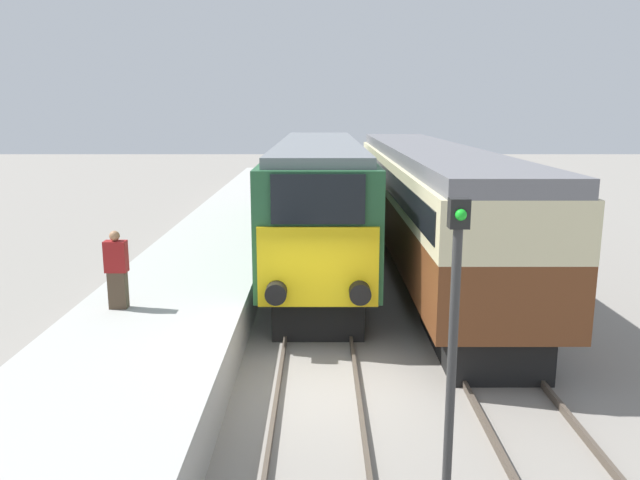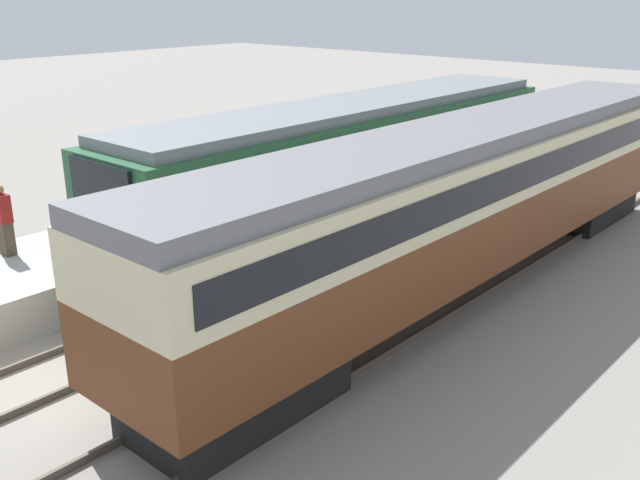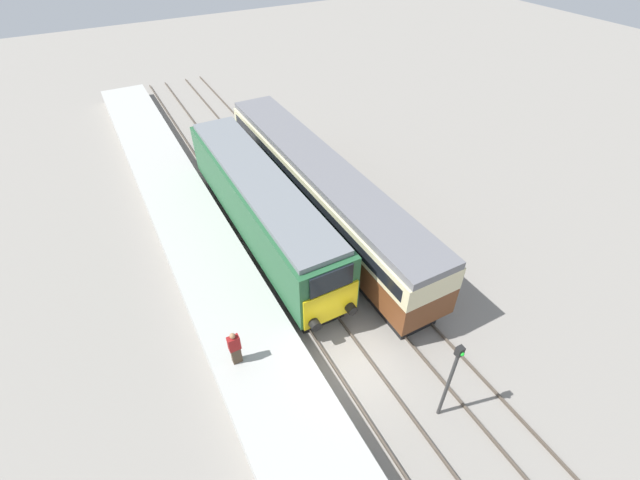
{
  "view_description": "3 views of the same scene",
  "coord_description": "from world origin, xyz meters",
  "px_view_note": "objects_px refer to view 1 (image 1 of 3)",
  "views": [
    {
      "loc": [
        0.04,
        -10.56,
        5.0
      ],
      "look_at": [
        0.0,
        1.81,
        2.39
      ],
      "focal_mm": 35.0,
      "sensor_mm": 36.0,
      "label": 1
    },
    {
      "loc": [
        11.19,
        -4.92,
        6.67
      ],
      "look_at": [
        1.7,
        5.81,
        1.6
      ],
      "focal_mm": 40.0,
      "sensor_mm": 36.0,
      "label": 2
    },
    {
      "loc": [
        -5.87,
        -8.06,
        14.93
      ],
      "look_at": [
        1.7,
        5.81,
        1.6
      ],
      "focal_mm": 24.0,
      "sensor_mm": 36.0,
      "label": 3
    }
  ],
  "objects_px": {
    "signal_post": "(456,327)",
    "passenger_carriage": "(429,194)",
    "locomotive": "(321,197)",
    "person_on_platform": "(119,270)"
  },
  "relations": [
    {
      "from": "passenger_carriage",
      "to": "person_on_platform",
      "type": "height_order",
      "value": "passenger_carriage"
    },
    {
      "from": "signal_post",
      "to": "person_on_platform",
      "type": "bearing_deg",
      "value": 139.58
    },
    {
      "from": "passenger_carriage",
      "to": "signal_post",
      "type": "distance_m",
      "value": 12.29
    },
    {
      "from": "passenger_carriage",
      "to": "person_on_platform",
      "type": "xyz_separation_m",
      "value": [
        -7.5,
        -7.23,
        -0.57
      ]
    },
    {
      "from": "passenger_carriage",
      "to": "person_on_platform",
      "type": "bearing_deg",
      "value": -136.03
    },
    {
      "from": "person_on_platform",
      "to": "signal_post",
      "type": "bearing_deg",
      "value": -40.42
    },
    {
      "from": "signal_post",
      "to": "passenger_carriage",
      "type": "bearing_deg",
      "value": 82.05
    },
    {
      "from": "locomotive",
      "to": "person_on_platform",
      "type": "bearing_deg",
      "value": -119.32
    },
    {
      "from": "locomotive",
      "to": "passenger_carriage",
      "type": "relative_size",
      "value": 0.8
    },
    {
      "from": "locomotive",
      "to": "person_on_platform",
      "type": "xyz_separation_m",
      "value": [
        -4.1,
        -7.3,
        -0.47
      ]
    }
  ]
}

